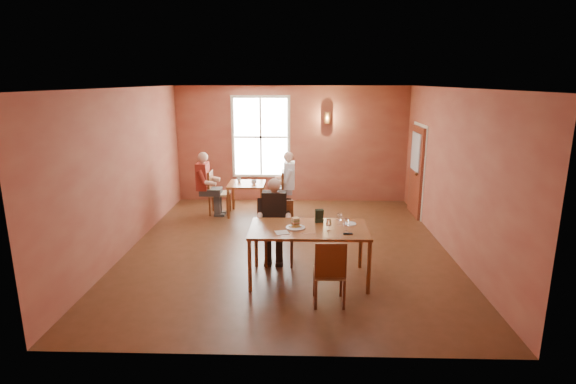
{
  "coord_description": "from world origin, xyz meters",
  "views": [
    {
      "loc": [
        0.25,
        -8.12,
        3.13
      ],
      "look_at": [
        0.0,
        0.2,
        1.05
      ],
      "focal_mm": 28.0,
      "sensor_mm": 36.0,
      "label": 1
    }
  ],
  "objects_px": {
    "main_table": "(309,254)",
    "diner_maroon": "(218,184)",
    "second_table": "(247,199)",
    "chair_diner_white": "(274,193)",
    "diner_white": "(275,185)",
    "chair_diner_maroon": "(220,193)",
    "chair_empty": "(329,271)",
    "diner_main": "(279,225)",
    "chair_diner_main": "(279,234)"
  },
  "relations": [
    {
      "from": "diner_white",
      "to": "chair_empty",
      "type": "bearing_deg",
      "value": -166.96
    },
    {
      "from": "second_table",
      "to": "chair_diner_white",
      "type": "xyz_separation_m",
      "value": [
        0.65,
        0.0,
        0.15
      ]
    },
    {
      "from": "chair_diner_white",
      "to": "diner_maroon",
      "type": "distance_m",
      "value": 1.35
    },
    {
      "from": "chair_empty",
      "to": "second_table",
      "type": "height_order",
      "value": "chair_empty"
    },
    {
      "from": "main_table",
      "to": "diner_white",
      "type": "bearing_deg",
      "value": 101.57
    },
    {
      "from": "main_table",
      "to": "chair_diner_maroon",
      "type": "bearing_deg",
      "value": 119.8
    },
    {
      "from": "diner_main",
      "to": "chair_diner_white",
      "type": "xyz_separation_m",
      "value": [
        -0.27,
        2.99,
        -0.18
      ]
    },
    {
      "from": "second_table",
      "to": "diner_maroon",
      "type": "height_order",
      "value": "diner_maroon"
    },
    {
      "from": "chair_diner_main",
      "to": "diner_maroon",
      "type": "height_order",
      "value": "diner_maroon"
    },
    {
      "from": "diner_main",
      "to": "chair_empty",
      "type": "height_order",
      "value": "diner_main"
    },
    {
      "from": "main_table",
      "to": "chair_diner_white",
      "type": "height_order",
      "value": "chair_diner_white"
    },
    {
      "from": "chair_empty",
      "to": "diner_maroon",
      "type": "xyz_separation_m",
      "value": [
        -2.38,
        4.4,
        0.24
      ]
    },
    {
      "from": "second_table",
      "to": "diner_maroon",
      "type": "distance_m",
      "value": 0.77
    },
    {
      "from": "second_table",
      "to": "diner_white",
      "type": "height_order",
      "value": "diner_white"
    },
    {
      "from": "diner_main",
      "to": "diner_white",
      "type": "distance_m",
      "value": 3.0
    },
    {
      "from": "chair_diner_white",
      "to": "chair_diner_maroon",
      "type": "distance_m",
      "value": 1.3
    },
    {
      "from": "main_table",
      "to": "diner_white",
      "type": "relative_size",
      "value": 1.28
    },
    {
      "from": "diner_white",
      "to": "main_table",
      "type": "bearing_deg",
      "value": -168.43
    },
    {
      "from": "diner_main",
      "to": "second_table",
      "type": "distance_m",
      "value": 3.15
    },
    {
      "from": "chair_diner_maroon",
      "to": "chair_empty",
      "type": "bearing_deg",
      "value": 28.1
    },
    {
      "from": "chair_empty",
      "to": "diner_maroon",
      "type": "relative_size",
      "value": 0.67
    },
    {
      "from": "chair_diner_white",
      "to": "diner_white",
      "type": "relative_size",
      "value": 0.73
    },
    {
      "from": "diner_main",
      "to": "chair_empty",
      "type": "bearing_deg",
      "value": 119.0
    },
    {
      "from": "second_table",
      "to": "chair_diner_white",
      "type": "relative_size",
      "value": 0.81
    },
    {
      "from": "diner_white",
      "to": "chair_diner_maroon",
      "type": "xyz_separation_m",
      "value": [
        -1.33,
        0.0,
        -0.2
      ]
    },
    {
      "from": "diner_main",
      "to": "chair_diner_white",
      "type": "relative_size",
      "value": 1.34
    },
    {
      "from": "second_table",
      "to": "main_table",
      "type": "bearing_deg",
      "value": -68.55
    },
    {
      "from": "chair_diner_white",
      "to": "diner_white",
      "type": "xyz_separation_m",
      "value": [
        0.03,
        0.0,
        0.2
      ]
    },
    {
      "from": "chair_diner_main",
      "to": "diner_white",
      "type": "bearing_deg",
      "value": -85.38
    },
    {
      "from": "chair_diner_white",
      "to": "diner_main",
      "type": "bearing_deg",
      "value": -174.86
    },
    {
      "from": "main_table",
      "to": "diner_main",
      "type": "height_order",
      "value": "diner_main"
    },
    {
      "from": "diner_white",
      "to": "diner_main",
      "type": "bearing_deg",
      "value": -175.43
    },
    {
      "from": "chair_diner_main",
      "to": "chair_empty",
      "type": "height_order",
      "value": "chair_diner_main"
    },
    {
      "from": "diner_main",
      "to": "diner_white",
      "type": "height_order",
      "value": "diner_white"
    },
    {
      "from": "chair_diner_main",
      "to": "diner_main",
      "type": "xyz_separation_m",
      "value": [
        0.0,
        -0.03,
        0.16
      ]
    },
    {
      "from": "diner_main",
      "to": "diner_white",
      "type": "bearing_deg",
      "value": -85.43
    },
    {
      "from": "main_table",
      "to": "chair_diner_main",
      "type": "xyz_separation_m",
      "value": [
        -0.5,
        0.65,
        0.11
      ]
    },
    {
      "from": "chair_empty",
      "to": "diner_maroon",
      "type": "bearing_deg",
      "value": 117.07
    },
    {
      "from": "second_table",
      "to": "diner_maroon",
      "type": "xyz_separation_m",
      "value": [
        -0.68,
        0.0,
        0.35
      ]
    },
    {
      "from": "main_table",
      "to": "diner_white",
      "type": "distance_m",
      "value": 3.7
    },
    {
      "from": "diner_main",
      "to": "diner_maroon",
      "type": "height_order",
      "value": "diner_maroon"
    },
    {
      "from": "chair_diner_main",
      "to": "diner_maroon",
      "type": "xyz_separation_m",
      "value": [
        -1.6,
        2.96,
        0.19
      ]
    },
    {
      "from": "chair_diner_main",
      "to": "second_table",
      "type": "relative_size",
      "value": 1.27
    },
    {
      "from": "diner_white",
      "to": "chair_diner_maroon",
      "type": "bearing_deg",
      "value": 90.0
    },
    {
      "from": "main_table",
      "to": "diner_maroon",
      "type": "distance_m",
      "value": 4.19
    },
    {
      "from": "chair_empty",
      "to": "diner_white",
      "type": "relative_size",
      "value": 0.68
    },
    {
      "from": "main_table",
      "to": "chair_empty",
      "type": "xyz_separation_m",
      "value": [
        0.28,
        -0.79,
        0.06
      ]
    },
    {
      "from": "chair_diner_main",
      "to": "chair_empty",
      "type": "xyz_separation_m",
      "value": [
        0.78,
        -1.44,
        -0.05
      ]
    },
    {
      "from": "diner_main",
      "to": "second_table",
      "type": "xyz_separation_m",
      "value": [
        -0.92,
        2.99,
        -0.33
      ]
    },
    {
      "from": "main_table",
      "to": "chair_diner_maroon",
      "type": "xyz_separation_m",
      "value": [
        -2.07,
        3.61,
        0.09
      ]
    }
  ]
}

